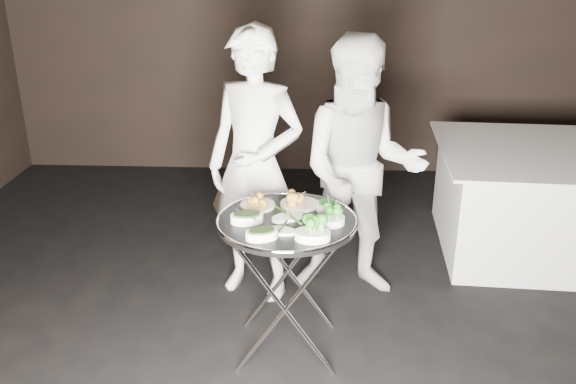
{
  "coord_description": "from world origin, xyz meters",
  "views": [
    {
      "loc": [
        0.11,
        -2.68,
        2.24
      ],
      "look_at": [
        -0.04,
        0.49,
        0.95
      ],
      "focal_mm": 38.0,
      "sensor_mm": 36.0,
      "label": 1
    }
  ],
  "objects_px": {
    "serving_tray": "(287,221)",
    "waiter_left": "(255,167)",
    "dining_table": "(530,200)",
    "tray_stand": "(287,281)",
    "waiter_right": "(361,171)"
  },
  "relations": [
    {
      "from": "serving_tray",
      "to": "waiter_right",
      "type": "height_order",
      "value": "waiter_right"
    },
    {
      "from": "tray_stand",
      "to": "dining_table",
      "type": "xyz_separation_m",
      "value": [
        1.81,
        1.39,
        -0.05
      ]
    },
    {
      "from": "dining_table",
      "to": "serving_tray",
      "type": "bearing_deg",
      "value": -142.55
    },
    {
      "from": "waiter_left",
      "to": "dining_table",
      "type": "bearing_deg",
      "value": 39.46
    },
    {
      "from": "tray_stand",
      "to": "waiter_left",
      "type": "xyz_separation_m",
      "value": [
        -0.24,
        0.68,
        0.44
      ]
    },
    {
      "from": "dining_table",
      "to": "waiter_left",
      "type": "bearing_deg",
      "value": -160.83
    },
    {
      "from": "waiter_right",
      "to": "serving_tray",
      "type": "bearing_deg",
      "value": -120.09
    },
    {
      "from": "tray_stand",
      "to": "dining_table",
      "type": "distance_m",
      "value": 2.29
    },
    {
      "from": "waiter_right",
      "to": "dining_table",
      "type": "relative_size",
      "value": 1.22
    },
    {
      "from": "serving_tray",
      "to": "dining_table",
      "type": "bearing_deg",
      "value": 37.45
    },
    {
      "from": "serving_tray",
      "to": "waiter_left",
      "type": "bearing_deg",
      "value": 109.38
    },
    {
      "from": "waiter_left",
      "to": "waiter_right",
      "type": "height_order",
      "value": "waiter_left"
    },
    {
      "from": "serving_tray",
      "to": "tray_stand",
      "type": "bearing_deg",
      "value": 0.0
    },
    {
      "from": "waiter_right",
      "to": "waiter_left",
      "type": "bearing_deg",
      "value": -174.63
    },
    {
      "from": "waiter_left",
      "to": "dining_table",
      "type": "relative_size",
      "value": 1.26
    }
  ]
}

